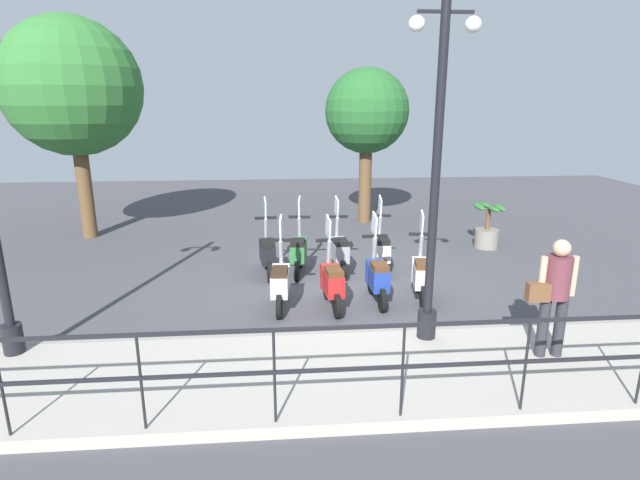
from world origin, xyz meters
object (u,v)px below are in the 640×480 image
Objects in this scene: scooter_far_0 at (381,250)px; tree_large at (72,88)px; scooter_near_2 at (332,281)px; tree_distant at (367,113)px; lamp_post_near at (435,193)px; scooter_far_1 at (339,251)px; scooter_near_0 at (421,274)px; scooter_near_1 at (377,276)px; scooter_far_3 at (268,252)px; potted_palm at (487,230)px; scooter_near_3 at (280,282)px; scooter_far_2 at (299,251)px; pedestrian_with_bag at (555,290)px.

tree_large is at bearing 67.20° from scooter_far_0.
tree_distant is at bearing -20.30° from scooter_near_2.
lamp_post_near is 9.76m from tree_large.
scooter_near_0 is at bearing -144.38° from scooter_far_1.
lamp_post_near is 2.45m from scooter_near_1.
lamp_post_near is at bearing -150.16° from scooter_far_3.
scooter_near_0 and scooter_far_0 have the same top height.
lamp_post_near is 7.85m from tree_distant.
scooter_far_3 is (-1.59, 5.21, 0.04)m from potted_palm.
scooter_far_0 is at bearing -15.75° from scooter_near_1.
scooter_near_3 is 2.69m from scooter_far_0.
scooter_near_1 reaches higher than potted_palm.
scooter_near_0 is 2.47m from scooter_near_3.
scooter_near_2 is (-5.17, -5.78, -3.24)m from tree_large.
scooter_far_1 is (1.76, -0.34, 0.00)m from scooter_near_2.
scooter_far_2 is (0.03, 1.69, 0.00)m from scooter_far_0.
scooter_far_0 is (1.54, 0.40, 0.00)m from scooter_near_0.
scooter_near_0 and scooter_near_1 have the same top height.
scooter_near_2 is at bearing 53.47° from pedestrian_with_bag.
scooter_far_3 is (1.78, 1.11, 0.00)m from scooter_near_2.
lamp_post_near is at bearing -122.37° from scooter_near_3.
scooter_far_1 is 1.00× the size of scooter_far_3.
scooter_near_3 is at bearing 175.21° from scooter_far_2.
scooter_far_0 is (-3.39, -6.98, -3.24)m from tree_large.
pedestrian_with_bag is at bearing -143.96° from scooter_near_1.
potted_palm is at bearing -47.97° from scooter_near_1.
scooter_near_0 reaches higher than potted_palm.
scooter_far_1 is 1.45m from scooter_far_3.
scooter_near_0 is at bearing -87.14° from scooter_near_2.
lamp_post_near is 5.93m from potted_palm.
lamp_post_near is at bearing 149.05° from potted_palm.
tree_large is 9.45m from scooter_near_0.
scooter_far_0 is 2.31m from scooter_far_3.
tree_large is 6.62m from scooter_far_3.
scooter_near_2 is 2.10m from scooter_far_3.
tree_distant is (1.14, -7.41, -0.61)m from tree_large.
scooter_near_3 is (1.54, 2.06, -1.75)m from lamp_post_near.
scooter_near_0 and scooter_far_2 have the same top height.
scooter_near_1 is (-0.06, 0.79, 0.00)m from scooter_near_0.
pedestrian_with_bag is 1.03× the size of scooter_near_2.
scooter_near_1 is at bearing 172.37° from tree_distant.
scooter_near_1 is at bearing 103.68° from scooter_near_0.
potted_palm is 5.97m from scooter_near_3.
pedestrian_with_bag is at bearing 165.06° from potted_palm.
scooter_far_1 is (-0.02, 0.86, 0.00)m from scooter_far_0.
scooter_near_2 is at bearing -131.84° from tree_large.
pedestrian_with_bag reaches higher than scooter_near_3.
tree_distant reaches higher than scooter_near_0.
lamp_post_near is 3.03× the size of scooter_near_3.
tree_distant is 6.71m from scooter_near_1.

